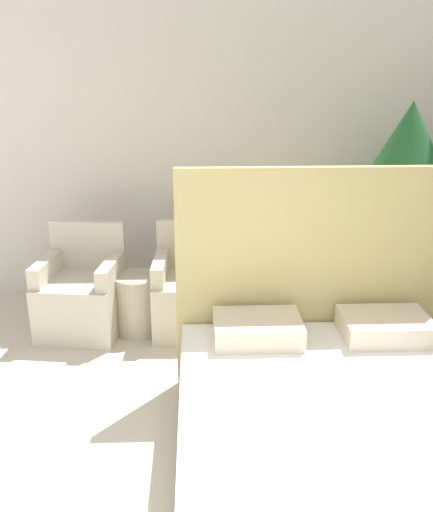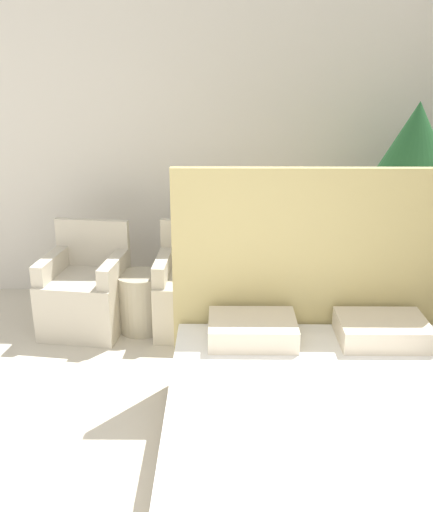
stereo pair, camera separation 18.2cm
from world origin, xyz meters
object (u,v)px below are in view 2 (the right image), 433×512
object	(u,v)px
potted_palm	(412,174)
armchair_near_window_left	(86,296)
side_table	(140,302)
bed	(334,434)
armchair_near_window_right	(196,296)

from	to	relation	value
potted_palm	armchair_near_window_left	bearing A→B (deg)	-178.20
potted_palm	side_table	world-z (taller)	potted_palm
bed	armchair_near_window_left	world-z (taller)	bed
armchair_near_window_right	bed	bearing A→B (deg)	-63.23
bed	armchair_near_window_right	xyz separation A→B (m)	(-0.80, 1.80, -0.00)
bed	armchair_near_window_left	bearing A→B (deg)	133.61
armchair_near_window_left	potted_palm	distance (m)	2.79
bed	armchair_near_window_right	world-z (taller)	bed
armchair_near_window_left	armchair_near_window_right	bearing A→B (deg)	7.89
bed	armchair_near_window_left	distance (m)	2.49
bed	side_table	xyz separation A→B (m)	(-1.26, 1.78, -0.05)
bed	armchair_near_window_right	size ratio (longest dim) A/B	2.42
bed	armchair_near_window_right	bearing A→B (deg)	114.03
potted_palm	bed	bearing A→B (deg)	-115.16
armchair_near_window_left	potted_palm	world-z (taller)	potted_palm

